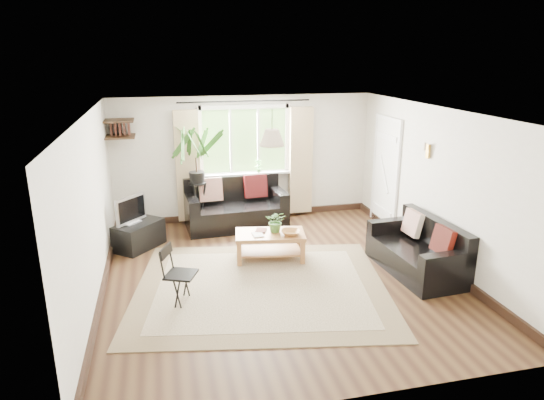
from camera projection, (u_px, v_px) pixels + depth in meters
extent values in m
plane|color=black|center=(278.00, 275.00, 7.18)|extent=(5.50, 5.50, 0.00)
plane|color=white|center=(279.00, 112.00, 6.48)|extent=(5.50, 5.50, 0.00)
cube|color=beige|center=(245.00, 158.00, 9.39)|extent=(5.00, 0.02, 2.40)
cube|color=beige|center=(353.00, 285.00, 4.27)|extent=(5.00, 0.02, 2.40)
cube|color=beige|center=(92.00, 210.00, 6.29)|extent=(0.02, 5.50, 2.40)
cube|color=beige|center=(438.00, 187.00, 7.37)|extent=(0.02, 5.50, 2.40)
cube|color=beige|center=(261.00, 287.00, 6.81)|extent=(3.96, 3.56, 0.02)
cube|color=silver|center=(385.00, 174.00, 9.01)|extent=(0.06, 0.96, 2.06)
imported|color=#396729|center=(276.00, 221.00, 7.63)|extent=(0.39, 0.37, 0.35)
imported|color=#9D6C36|center=(291.00, 233.00, 7.54)|extent=(0.36, 0.36, 0.07)
imported|color=white|center=(253.00, 235.00, 7.51)|extent=(0.17, 0.22, 0.02)
imported|color=#572D23|center=(256.00, 230.00, 7.72)|extent=(0.23, 0.26, 0.02)
cube|color=black|center=(139.00, 235.00, 8.14)|extent=(0.90, 0.93, 0.44)
imported|color=#2D6023|center=(258.00, 166.00, 9.37)|extent=(0.14, 0.10, 0.27)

